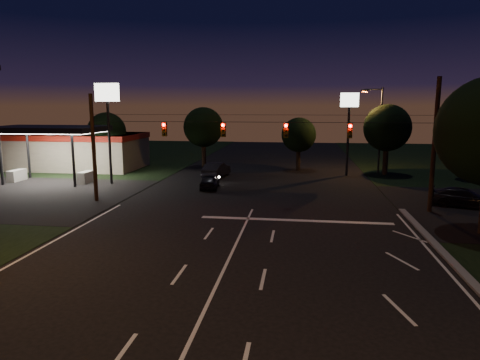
% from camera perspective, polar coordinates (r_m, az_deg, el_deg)
% --- Properties ---
extents(ground, '(140.00, 140.00, 0.00)m').
position_cam_1_polar(ground, '(16.73, -3.92, -15.34)').
color(ground, black).
rests_on(ground, ground).
extents(cross_street_left, '(20.00, 16.00, 0.02)m').
position_cam_1_polar(cross_street_left, '(39.21, -28.43, -1.80)').
color(cross_street_left, black).
rests_on(cross_street_left, ground).
extents(stop_bar, '(12.00, 0.50, 0.01)m').
position_cam_1_polar(stop_bar, '(27.24, 7.38, -5.35)').
color(stop_bar, silver).
rests_on(stop_bar, ground).
extents(utility_pole_right, '(0.30, 0.30, 9.00)m').
position_cam_1_polar(utility_pole_right, '(31.87, 23.90, -3.90)').
color(utility_pole_right, black).
rests_on(utility_pole_right, ground).
extents(utility_pole_left, '(0.28, 0.28, 8.00)m').
position_cam_1_polar(utility_pole_left, '(34.20, -18.57, -2.67)').
color(utility_pole_left, black).
rests_on(utility_pole_left, ground).
extents(signal_span, '(24.00, 0.40, 1.56)m').
position_cam_1_polar(signal_span, '(29.97, 1.92, 6.78)').
color(signal_span, black).
rests_on(signal_span, ground).
extents(gas_station, '(14.20, 16.10, 5.25)m').
position_cam_1_polar(gas_station, '(51.89, -20.92, 3.98)').
color(gas_station, gray).
rests_on(gas_station, ground).
extents(pole_sign_left_near, '(2.20, 0.30, 9.10)m').
position_cam_1_polar(pole_sign_left_near, '(40.62, -17.23, 9.24)').
color(pole_sign_left_near, black).
rests_on(pole_sign_left_near, ground).
extents(pole_sign_right, '(1.80, 0.30, 8.40)m').
position_cam_1_polar(pole_sign_right, '(45.06, 14.33, 8.45)').
color(pole_sign_right, black).
rests_on(pole_sign_right, ground).
extents(street_light_right_far, '(2.20, 0.35, 9.00)m').
position_cam_1_polar(street_light_right_far, '(47.52, 17.93, 7.13)').
color(street_light_right_far, black).
rests_on(street_light_right_far, ground).
extents(tree_far_a, '(4.20, 4.20, 6.42)m').
position_cam_1_polar(tree_far_a, '(49.74, -17.27, 6.13)').
color(tree_far_a, black).
rests_on(tree_far_a, ground).
extents(tree_far_b, '(4.60, 4.60, 6.98)m').
position_cam_1_polar(tree_far_b, '(50.25, -4.85, 6.97)').
color(tree_far_b, black).
rests_on(tree_far_b, ground).
extents(tree_far_c, '(3.80, 3.80, 5.86)m').
position_cam_1_polar(tree_far_c, '(48.01, 7.86, 5.93)').
color(tree_far_c, black).
rests_on(tree_far_c, ground).
extents(tree_far_d, '(4.80, 4.80, 7.30)m').
position_cam_1_polar(tree_far_d, '(46.82, 19.03, 6.53)').
color(tree_far_d, black).
rests_on(tree_far_d, ground).
extents(tree_far_e, '(4.00, 4.00, 6.18)m').
position_cam_1_polar(tree_far_e, '(47.11, 29.07, 4.97)').
color(tree_far_e, black).
rests_on(tree_far_e, ground).
extents(car_oncoming_a, '(1.77, 3.79, 1.25)m').
position_cam_1_polar(car_oncoming_a, '(37.20, -4.06, -0.21)').
color(car_oncoming_a, black).
rests_on(car_oncoming_a, ground).
extents(car_oncoming_b, '(2.25, 4.79, 1.52)m').
position_cam_1_polar(car_oncoming_b, '(43.10, -3.17, 1.37)').
color(car_oncoming_b, black).
rests_on(car_oncoming_b, ground).
extents(car_cross, '(5.01, 3.29, 1.35)m').
position_cam_1_polar(car_cross, '(34.26, 27.75, -2.12)').
color(car_cross, black).
rests_on(car_cross, ground).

